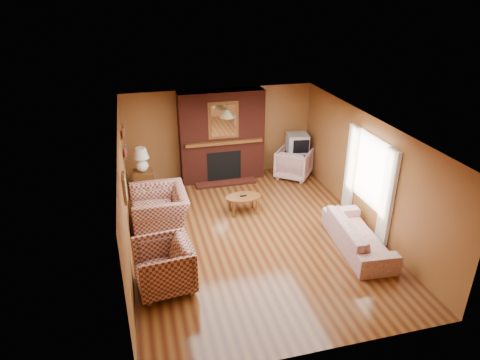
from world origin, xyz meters
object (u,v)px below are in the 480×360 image
object	(u,v)px
plaid_loveseat	(160,210)
floral_armchair	(294,163)
fireplace	(222,137)
crt_tv	(297,143)
tv_stand	(296,163)
floral_sofa	(358,235)
coffee_table	(243,198)
side_table	(144,184)
plaid_armchair	(164,266)
table_lamp	(141,158)

from	to	relation	value
plaid_loveseat	floral_armchair	bearing A→B (deg)	114.25
fireplace	crt_tv	world-z (taller)	fireplace
tv_stand	fireplace	bearing A→B (deg)	178.60
floral_sofa	coffee_table	xyz separation A→B (m)	(-1.85, 1.97, 0.07)
floral_armchair	side_table	bearing A→B (deg)	40.47
tv_stand	crt_tv	distance (m)	0.57
floral_armchair	plaid_armchair	bearing A→B (deg)	83.41
fireplace	table_lamp	distance (m)	2.17
plaid_armchair	crt_tv	distance (m)	5.70
table_lamp	coffee_table	bearing A→B (deg)	-34.07
plaid_loveseat	floral_sofa	xyz separation A→B (m)	(3.75, -1.78, -0.13)
plaid_loveseat	tv_stand	distance (m)	4.38
tv_stand	crt_tv	bearing A→B (deg)	-86.26
plaid_armchair	floral_armchair	distance (m)	5.41
coffee_table	plaid_loveseat	bearing A→B (deg)	-174.31
crt_tv	plaid_loveseat	bearing A→B (deg)	-152.96
plaid_armchair	fireplace	bearing A→B (deg)	149.75
floral_armchair	plaid_loveseat	bearing A→B (deg)	63.99
crt_tv	side_table	bearing A→B (deg)	-175.26
plaid_loveseat	coffee_table	size ratio (longest dim) A/B	1.62
plaid_armchair	side_table	distance (m)	3.69
table_lamp	floral_sofa	bearing A→B (deg)	-40.54
coffee_table	side_table	xyz separation A→B (m)	(-2.15, 1.46, -0.04)
table_lamp	fireplace	bearing A→B (deg)	14.29
side_table	crt_tv	size ratio (longest dim) A/B	1.04
plaid_loveseat	crt_tv	size ratio (longest dim) A/B	2.09
table_lamp	crt_tv	size ratio (longest dim) A/B	0.97
side_table	tv_stand	distance (m)	4.16
floral_armchair	tv_stand	size ratio (longest dim) A/B	1.39
plaid_loveseat	coffee_table	distance (m)	1.91
tv_stand	crt_tv	xyz separation A→B (m)	(0.00, -0.01, 0.57)
fireplace	crt_tv	bearing A→B (deg)	-5.30
coffee_table	floral_sofa	bearing A→B (deg)	-46.79
floral_armchair	floral_sofa	bearing A→B (deg)	128.74
plaid_armchair	tv_stand	world-z (taller)	plaid_armchair
tv_stand	crt_tv	world-z (taller)	crt_tv
plaid_loveseat	side_table	xyz separation A→B (m)	(-0.25, 1.65, -0.10)
fireplace	plaid_armchair	xyz separation A→B (m)	(-1.95, -4.22, -0.74)
crt_tv	tv_stand	bearing A→B (deg)	90.00
plaid_armchair	floral_armchair	size ratio (longest dim) A/B	1.10
floral_sofa	side_table	bearing A→B (deg)	54.23
fireplace	plaid_loveseat	world-z (taller)	fireplace
fireplace	side_table	xyz separation A→B (m)	(-2.10, -0.53, -0.85)
plaid_loveseat	side_table	world-z (taller)	plaid_loveseat
plaid_armchair	table_lamp	size ratio (longest dim) A/B	1.59
floral_armchair	coffee_table	distance (m)	2.43
plaid_loveseat	plaid_armchair	size ratio (longest dim) A/B	1.36
side_table	table_lamp	size ratio (longest dim) A/B	1.08
plaid_loveseat	tv_stand	size ratio (longest dim) A/B	2.09
plaid_armchair	floral_armchair	bearing A→B (deg)	129.29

